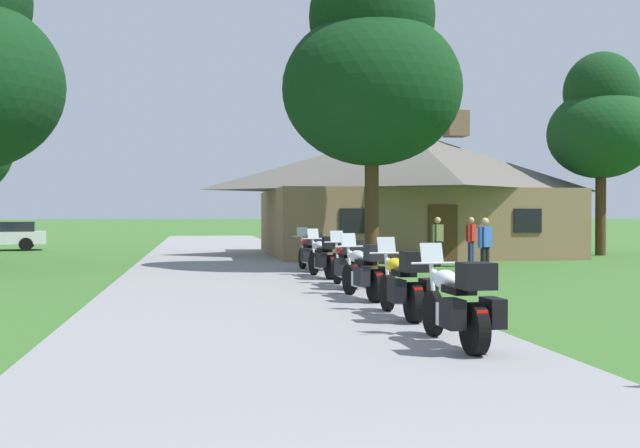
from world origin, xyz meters
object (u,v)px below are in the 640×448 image
Objects in this scene: bystander_red_shirt_beside_signpost at (471,239)px; tree_right_of_lodge at (601,122)px; motorcycle_yellow_second_in_row at (404,285)px; motorcycle_red_farthest_in_row at (310,253)px; motorcycle_silver_fifth_in_row at (325,257)px; bystander_olive_shirt_near_lodge at (438,239)px; tree_by_lodge_front at (372,68)px; motorcycle_red_fourth_in_row at (347,264)px; bystander_blue_shirt_by_tree at (485,244)px; motorcycle_silver_third_in_row at (366,272)px; motorcycle_white_nearest_to_camera at (459,305)px.

tree_right_of_lodge is (8.01, 5.68, 4.79)m from bystander_red_shirt_beside_signpost.
motorcycle_yellow_second_in_row is 13.23m from bystander_red_shirt_beside_signpost.
motorcycle_red_farthest_in_row is 5.97m from bystander_red_shirt_beside_signpost.
motorcycle_silver_fifth_in_row is 6.29m from bystander_olive_shirt_near_lodge.
motorcycle_silver_fifth_in_row is at bearing -123.35° from tree_by_lodge_front.
motorcycle_red_fourth_in_row is 19.17m from tree_right_of_lodge.
bystander_blue_shirt_by_tree is (4.46, -0.11, 0.32)m from motorcycle_silver_fifth_in_row.
motorcycle_red_fourth_in_row is 2.68m from motorcycle_silver_fifth_in_row.
bystander_red_shirt_beside_signpost is at bearing 49.56° from motorcycle_silver_third_in_row.
motorcycle_silver_fifth_in_row and motorcycle_red_farthest_in_row have the same top height.
bystander_olive_shirt_near_lodge reaches higher than motorcycle_white_nearest_to_camera.
tree_by_lodge_front is (2.02, 3.08, 5.71)m from motorcycle_silver_fifth_in_row.
motorcycle_yellow_second_in_row is 1.00× the size of motorcycle_silver_third_in_row.
motorcycle_yellow_second_in_row is (0.05, 2.70, 0.00)m from motorcycle_white_nearest_to_camera.
motorcycle_red_farthest_in_row is 1.25× the size of bystander_red_shirt_beside_signpost.
tree_right_of_lodge is (11.67, 6.72, -0.60)m from tree_by_lodge_front.
bystander_olive_shirt_near_lodge is at bearing -56.68° from bystander_red_shirt_beside_signpost.
motorcycle_yellow_second_in_row and motorcycle_red_farthest_in_row have the same top height.
bystander_olive_shirt_near_lodge is at bearing 16.58° from motorcycle_red_farthest_in_row.
tree_by_lodge_front reaches higher than bystander_olive_shirt_near_lodge.
motorcycle_yellow_second_in_row and motorcycle_silver_fifth_in_row have the same top height.
tree_by_lodge_front reaches higher than bystander_red_shirt_beside_signpost.
motorcycle_red_farthest_in_row is at bearing 87.91° from motorcycle_yellow_second_in_row.
bystander_red_shirt_beside_signpost is (5.78, 14.62, 0.32)m from motorcycle_white_nearest_to_camera.
bystander_red_shirt_beside_signpost reaches higher than motorcycle_yellow_second_in_row.
bystander_blue_shirt_by_tree is 0.17× the size of tree_by_lodge_front.
bystander_blue_shirt_by_tree is (4.48, -2.51, 0.32)m from motorcycle_red_farthest_in_row.
tree_by_lodge_front reaches higher than motorcycle_white_nearest_to_camera.
tree_by_lodge_front is (2.07, 8.16, 5.71)m from motorcycle_silver_third_in_row.
motorcycle_silver_fifth_in_row is 1.00× the size of motorcycle_red_farthest_in_row.
bystander_blue_shirt_by_tree is at bearing -10.47° from motorcycle_silver_fifth_in_row.
motorcycle_white_nearest_to_camera and motorcycle_silver_third_in_row have the same top height.
motorcycle_red_fourth_in_row is 1.25× the size of bystander_red_shirt_beside_signpost.
bystander_red_shirt_beside_signpost is at bearing -138.81° from bystander_blue_shirt_by_tree.
motorcycle_silver_fifth_in_row is 6.80m from tree_by_lodge_front.
motorcycle_red_farthest_in_row is 6.10m from tree_by_lodge_front.
bystander_red_shirt_beside_signpost is 0.19× the size of tree_right_of_lodge.
motorcycle_white_nearest_to_camera is 1.25× the size of bystander_blue_shirt_by_tree.
bystander_olive_shirt_near_lodge is at bearing 70.53° from motorcycle_white_nearest_to_camera.
bystander_olive_shirt_near_lodge is (4.58, 4.30, 0.32)m from motorcycle_silver_fifth_in_row.
motorcycle_silver_fifth_in_row is 1.25× the size of bystander_olive_shirt_near_lodge.
motorcycle_yellow_second_in_row is 1.00× the size of motorcycle_red_fourth_in_row.
motorcycle_white_nearest_to_camera is 1.25× the size of bystander_olive_shirt_near_lodge.
motorcycle_silver_fifth_in_row is (0.05, 7.81, 0.00)m from motorcycle_yellow_second_in_row.
tree_right_of_lodge is at bearing 22.50° from motorcycle_red_farthest_in_row.
motorcycle_white_nearest_to_camera and motorcycle_silver_fifth_in_row have the same top height.
motorcycle_white_nearest_to_camera is 5.43m from motorcycle_silver_third_in_row.
tree_right_of_lodge reaches higher than bystander_olive_shirt_near_lodge.
motorcycle_red_fourth_in_row is at bearing -94.93° from motorcycle_red_farthest_in_row.
bystander_olive_shirt_near_lodge is at bearing 67.14° from motorcycle_yellow_second_in_row.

